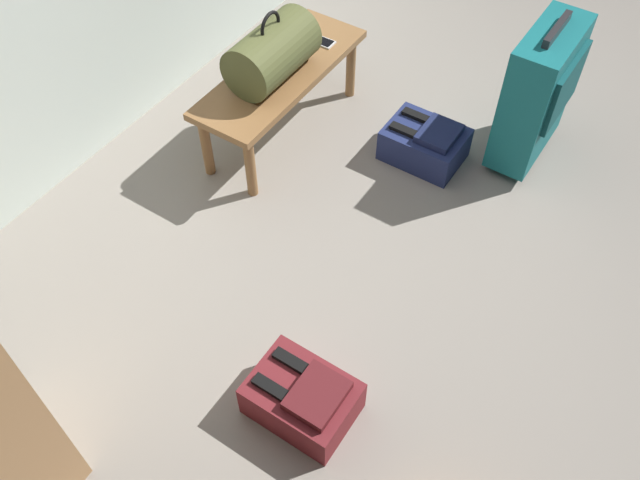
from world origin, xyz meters
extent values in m
plane|color=gray|center=(0.00, 0.00, 0.00)|extent=(6.60, 6.60, 0.00)
cube|color=olive|center=(0.51, 0.85, 0.37)|extent=(1.00, 0.36, 0.04)
cylinder|color=olive|center=(0.07, 0.72, 0.17)|extent=(0.05, 0.05, 0.35)
cylinder|color=olive|center=(0.95, 0.72, 0.17)|extent=(0.05, 0.05, 0.35)
cylinder|color=olive|center=(0.07, 0.98, 0.17)|extent=(0.05, 0.05, 0.35)
cylinder|color=olive|center=(0.95, 0.98, 0.17)|extent=(0.05, 0.05, 0.35)
cylinder|color=#51562D|center=(0.46, 0.85, 0.51)|extent=(0.44, 0.26, 0.26)
torus|color=black|center=(0.46, 0.85, 0.65)|extent=(0.14, 0.02, 0.14)
cube|color=silver|center=(0.81, 0.82, 0.39)|extent=(0.07, 0.14, 0.01)
cube|color=black|center=(0.81, 0.82, 0.39)|extent=(0.06, 0.13, 0.00)
cube|color=#14666B|center=(1.03, -0.23, 0.37)|extent=(0.48, 0.21, 0.64)
cube|color=#0E474A|center=(1.03, -0.35, 0.45)|extent=(0.38, 0.02, 0.29)
cube|color=#262628|center=(1.03, -0.23, 0.71)|extent=(0.27, 0.03, 0.04)
cylinder|color=black|center=(0.87, -0.16, 0.03)|extent=(0.02, 0.05, 0.05)
cylinder|color=black|center=(1.20, -0.16, 0.03)|extent=(0.02, 0.05, 0.05)
cube|color=maroon|center=(-0.71, -0.10, 0.09)|extent=(0.28, 0.38, 0.17)
cube|color=#55181C|center=(-0.71, -0.16, 0.19)|extent=(0.21, 0.17, 0.04)
cube|color=black|center=(-0.77, -0.03, 0.18)|extent=(0.04, 0.19, 0.02)
cube|color=black|center=(-0.65, -0.03, 0.18)|extent=(0.04, 0.19, 0.02)
cube|color=navy|center=(0.74, 0.16, 0.09)|extent=(0.28, 0.38, 0.17)
cube|color=#182045|center=(0.74, 0.09, 0.19)|extent=(0.21, 0.17, 0.04)
cube|color=black|center=(0.67, 0.23, 0.18)|extent=(0.04, 0.19, 0.02)
cube|color=black|center=(0.80, 0.23, 0.18)|extent=(0.04, 0.19, 0.02)
camera|label=1|loc=(-1.60, -0.76, 2.38)|focal=37.96mm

